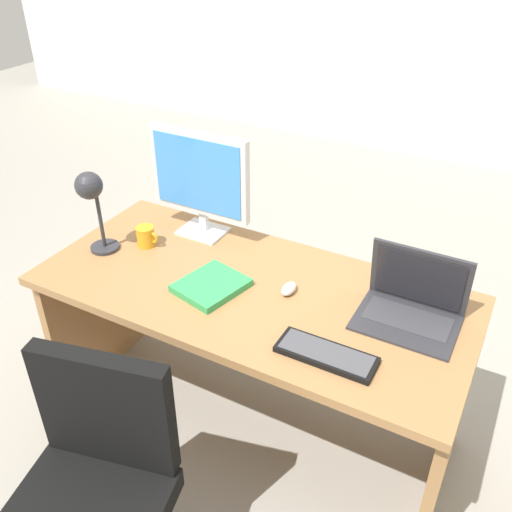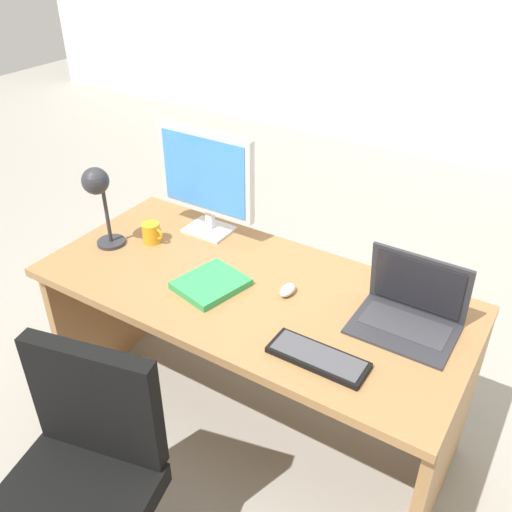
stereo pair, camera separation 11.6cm
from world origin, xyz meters
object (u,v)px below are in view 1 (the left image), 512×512
desk (257,324)px  coffee_mug (146,236)px  laptop (414,297)px  monitor (200,178)px  desk_lamp (92,196)px  mouse (289,289)px  keyboard (326,354)px  book (211,285)px

desk → coffee_mug: size_ratio=16.28×
desk → laptop: 0.65m
laptop → coffee_mug: (-1.12, -0.07, -0.03)m
monitor → desk_lamp: (-0.29, -0.34, -0.01)m
mouse → desk: bearing=174.5°
desk_lamp → coffee_mug: bearing=43.6°
desk_lamp → laptop: bearing=9.3°
desk_lamp → monitor: bearing=49.6°
monitor → keyboard: (0.79, -0.48, -0.25)m
keyboard → mouse: mouse is taller
book → coffee_mug: bearing=161.9°
desk_lamp → book: bearing=-0.2°
laptop → desk_lamp: 1.29m
laptop → book: (-0.71, -0.21, -0.06)m
desk → monitor: (-0.39, 0.21, 0.48)m
laptop → coffee_mug: 1.12m
laptop → coffee_mug: laptop is taller
desk → mouse: mouse is taller
laptop → book: 0.74m
desk → laptop: (0.58, 0.08, 0.29)m
keyboard → book: book is taller
keyboard → coffee_mug: 0.98m
monitor → desk_lamp: bearing=-130.4°
laptop → mouse: size_ratio=4.11×
desk → keyboard: 0.53m
book → desk: bearing=45.1°
keyboard → mouse: 0.36m
coffee_mug → keyboard: bearing=-16.3°
laptop → book: laptop is taller
mouse → book: mouse is taller
book → coffee_mug: 0.43m
desk → desk_lamp: (-0.68, -0.13, 0.48)m
book → coffee_mug: (-0.41, 0.13, 0.03)m
mouse → book: size_ratio=0.29×
desk_lamp → book: 0.60m
monitor → mouse: bearing=-22.9°
laptop → mouse: (-0.44, -0.09, -0.06)m
mouse → coffee_mug: (-0.68, 0.02, 0.03)m
desk → mouse: size_ratio=19.73×
monitor → coffee_mug: monitor is taller
mouse → desk_lamp: (-0.82, -0.11, 0.24)m
desk → desk_lamp: desk_lamp is taller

